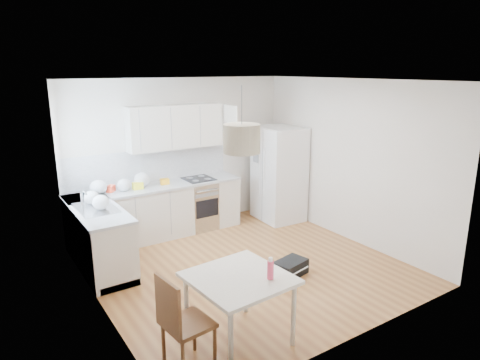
% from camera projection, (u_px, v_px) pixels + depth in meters
% --- Properties ---
extents(floor, '(4.20, 4.20, 0.00)m').
position_uv_depth(floor, '(245.00, 266.00, 6.37)').
color(floor, brown).
rests_on(floor, ground).
extents(ceiling, '(4.20, 4.20, 0.00)m').
position_uv_depth(ceiling, '(246.00, 80.00, 5.68)').
color(ceiling, white).
rests_on(ceiling, wall_back).
extents(wall_back, '(4.20, 0.00, 4.20)m').
position_uv_depth(wall_back, '(180.00, 154.00, 7.72)').
color(wall_back, beige).
rests_on(wall_back, floor).
extents(wall_left, '(0.00, 4.20, 4.20)m').
position_uv_depth(wall_left, '(94.00, 204.00, 4.91)').
color(wall_left, beige).
rests_on(wall_left, floor).
extents(wall_right, '(0.00, 4.20, 4.20)m').
position_uv_depth(wall_right, '(349.00, 161.00, 7.14)').
color(wall_right, beige).
rests_on(wall_right, floor).
extents(window_glassblock, '(0.02, 1.00, 1.00)m').
position_uv_depth(window_glassblock, '(69.00, 153.00, 5.74)').
color(window_glassblock, '#BFE0F9').
rests_on(window_glassblock, wall_left).
extents(cabinets_back, '(3.00, 0.60, 0.88)m').
position_uv_depth(cabinets_back, '(158.00, 212.00, 7.39)').
color(cabinets_back, beige).
rests_on(cabinets_back, floor).
extents(cabinets_left, '(0.60, 1.80, 0.88)m').
position_uv_depth(cabinets_left, '(98.00, 238.00, 6.27)').
color(cabinets_left, beige).
rests_on(cabinets_left, floor).
extents(counter_back, '(3.02, 0.64, 0.04)m').
position_uv_depth(counter_back, '(157.00, 187.00, 7.27)').
color(counter_back, '#A6A9AB').
rests_on(counter_back, cabinets_back).
extents(counter_left, '(0.64, 1.82, 0.04)m').
position_uv_depth(counter_left, '(95.00, 208.00, 6.15)').
color(counter_left, '#A6A9AB').
rests_on(counter_left, cabinets_left).
extents(backsplash_back, '(3.00, 0.01, 0.58)m').
position_uv_depth(backsplash_back, '(149.00, 166.00, 7.43)').
color(backsplash_back, white).
rests_on(backsplash_back, wall_back).
extents(backsplash_left, '(0.01, 1.80, 0.58)m').
position_uv_depth(backsplash_left, '(72.00, 191.00, 5.92)').
color(backsplash_left, white).
rests_on(backsplash_left, wall_left).
extents(upper_cabinets, '(1.70, 0.32, 0.75)m').
position_uv_depth(upper_cabinets, '(175.00, 127.00, 7.38)').
color(upper_cabinets, beige).
rests_on(upper_cabinets, wall_back).
extents(range_oven, '(0.50, 0.61, 0.88)m').
position_uv_depth(range_oven, '(199.00, 204.00, 7.82)').
color(range_oven, '#B4B7B9').
rests_on(range_oven, floor).
extents(sink, '(0.50, 0.80, 0.16)m').
position_uv_depth(sink, '(96.00, 208.00, 6.11)').
color(sink, '#B4B7B9').
rests_on(sink, counter_left).
extents(refrigerator, '(0.90, 0.94, 1.80)m').
position_uv_depth(refrigerator, '(279.00, 174.00, 8.19)').
color(refrigerator, white).
rests_on(refrigerator, floor).
extents(dining_table, '(1.03, 1.03, 0.76)m').
position_uv_depth(dining_table, '(239.00, 284.00, 4.46)').
color(dining_table, beige).
rests_on(dining_table, floor).
extents(dining_chair, '(0.47, 0.47, 1.01)m').
position_uv_depth(dining_chair, '(188.00, 321.00, 4.10)').
color(dining_chair, '#532E19').
rests_on(dining_chair, floor).
extents(drink_bottle, '(0.09, 0.09, 0.24)m').
position_uv_depth(drink_bottle, '(270.00, 268.00, 4.36)').
color(drink_bottle, '#D53B58').
rests_on(drink_bottle, dining_table).
extents(gym_bag, '(0.52, 0.40, 0.22)m').
position_uv_depth(gym_bag, '(291.00, 268.00, 6.08)').
color(gym_bag, black).
rests_on(gym_bag, floor).
extents(pendant_lamp, '(0.45, 0.45, 0.29)m').
position_uv_depth(pendant_lamp, '(242.00, 139.00, 4.25)').
color(pendant_lamp, beige).
rests_on(pendant_lamp, ceiling).
extents(grocery_bag_a, '(0.27, 0.23, 0.24)m').
position_uv_depth(grocery_bag_a, '(98.00, 187.00, 6.72)').
color(grocery_bag_a, silver).
rests_on(grocery_bag_a, counter_back).
extents(grocery_bag_b, '(0.23, 0.19, 0.21)m').
position_uv_depth(grocery_bag_b, '(124.00, 185.00, 6.92)').
color(grocery_bag_b, silver).
rests_on(grocery_bag_b, counter_back).
extents(grocery_bag_c, '(0.27, 0.23, 0.25)m').
position_uv_depth(grocery_bag_c, '(142.00, 180.00, 7.16)').
color(grocery_bag_c, silver).
rests_on(grocery_bag_c, counter_back).
extents(grocery_bag_d, '(0.22, 0.19, 0.20)m').
position_uv_depth(grocery_bag_d, '(91.00, 198.00, 6.26)').
color(grocery_bag_d, silver).
rests_on(grocery_bag_d, counter_back).
extents(grocery_bag_e, '(0.24, 0.20, 0.22)m').
position_uv_depth(grocery_bag_e, '(101.00, 202.00, 6.01)').
color(grocery_bag_e, silver).
rests_on(grocery_bag_e, counter_left).
extents(snack_orange, '(0.16, 0.11, 0.10)m').
position_uv_depth(snack_orange, '(165.00, 181.00, 7.34)').
color(snack_orange, orange).
rests_on(snack_orange, counter_back).
extents(snack_yellow, '(0.17, 0.11, 0.11)m').
position_uv_depth(snack_yellow, '(138.00, 186.00, 7.05)').
color(snack_yellow, yellow).
rests_on(snack_yellow, counter_back).
extents(snack_red, '(0.18, 0.17, 0.10)m').
position_uv_depth(snack_red, '(111.00, 189.00, 6.90)').
color(snack_red, red).
rests_on(snack_red, counter_back).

